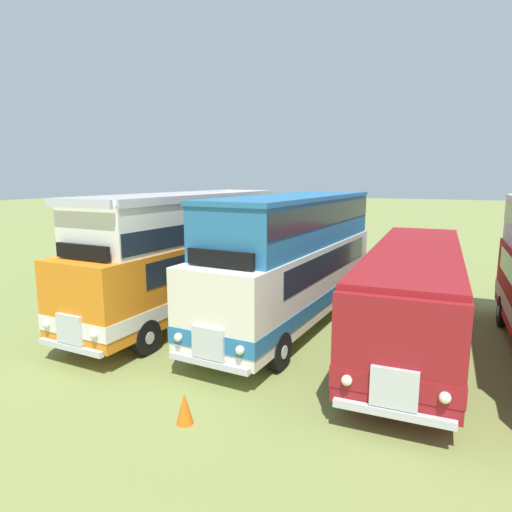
{
  "coord_description": "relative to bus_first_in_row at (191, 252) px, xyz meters",
  "views": [
    {
      "loc": [
        -4.81,
        -13.74,
        5.07
      ],
      "look_at": [
        -11.31,
        0.26,
        2.31
      ],
      "focal_mm": 30.86,
      "sensor_mm": 36.0,
      "label": 1
    }
  ],
  "objects": [
    {
      "name": "bus_first_in_row",
      "position": [
        0.0,
        0.0,
        0.0
      ],
      "size": [
        2.9,
        11.08,
        4.52
      ],
      "color": "orange",
      "rests_on": "ground"
    },
    {
      "name": "bus_second_in_row",
      "position": [
        3.95,
        0.39,
        0.11
      ],
      "size": [
        3.07,
        10.52,
        4.49
      ],
      "color": "silver",
      "rests_on": "ground"
    },
    {
      "name": "bus_third_in_row",
      "position": [
        7.89,
        0.39,
        -0.6
      ],
      "size": [
        2.97,
        11.65,
        2.99
      ],
      "color": "maroon",
      "rests_on": "ground"
    },
    {
      "name": "cone_near_end",
      "position": [
        4.1,
        -6.56,
        -2.02
      ],
      "size": [
        0.36,
        0.36,
        0.68
      ],
      "primitive_type": "cone",
      "color": "orange",
      "rests_on": "ground"
    }
  ]
}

